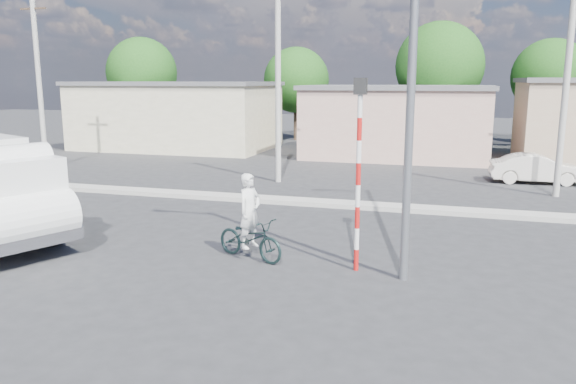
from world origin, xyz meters
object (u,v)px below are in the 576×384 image
(bicycle, at_px, (250,238))
(car_cream, at_px, (537,169))
(cyclist, at_px, (250,223))
(traffic_pole, at_px, (359,159))
(streetlight, at_px, (405,47))

(bicycle, xyz_separation_m, car_cream, (8.06, 13.25, 0.10))
(cyclist, relative_size, traffic_pole, 0.42)
(car_cream, bearing_deg, streetlight, 158.49)
(traffic_pole, height_order, streetlight, streetlight)
(bicycle, height_order, cyclist, cyclist)
(car_cream, bearing_deg, bicycle, 145.40)
(traffic_pole, xyz_separation_m, streetlight, (0.94, -0.30, 2.37))
(bicycle, xyz_separation_m, traffic_pole, (2.63, -0.09, 2.07))
(cyclist, bearing_deg, car_cream, -9.74)
(bicycle, distance_m, traffic_pole, 3.35)
(cyclist, xyz_separation_m, streetlight, (3.57, -0.39, 4.05))
(traffic_pole, bearing_deg, bicycle, 178.03)
(streetlight, bearing_deg, traffic_pole, 162.27)
(cyclist, relative_size, streetlight, 0.20)
(cyclist, height_order, traffic_pole, traffic_pole)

